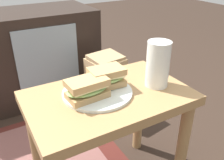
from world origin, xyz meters
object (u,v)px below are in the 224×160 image
beer_glass (158,65)px  plate (97,92)px  sandwich_back (107,77)px  paper_bag (106,85)px  tv_cabinet (21,57)px  sandwich_front (87,88)px

beer_glass → plate: bearing=166.9°
sandwich_back → paper_bag: 0.61m
plate → beer_glass: (0.22, -0.05, 0.07)m
tv_cabinet → sandwich_front: bearing=-87.1°
paper_bag → sandwich_front: bearing=-124.2°
tv_cabinet → sandwich_front: 0.97m
sandwich_back → beer_glass: bearing=-21.7°
plate → sandwich_front: sandwich_front is taller
sandwich_back → plate: bearing=-159.1°
sandwich_front → paper_bag: 0.68m
beer_glass → sandwich_back: bearing=158.3°
beer_glass → paper_bag: bearing=81.9°
tv_cabinet → beer_glass: beer_glass is taller
beer_glass → paper_bag: (0.08, 0.53, -0.35)m
plate → paper_bag: size_ratio=0.63×
tv_cabinet → sandwich_back: bearing=-81.3°
tv_cabinet → plate: 0.95m
plate → paper_bag: bearing=58.7°
tv_cabinet → sandwich_back: 0.95m
sandwich_back → paper_bag: bearing=62.0°
sandwich_front → plate: bearing=20.9°
sandwich_front → paper_bag: (0.34, 0.50, -0.32)m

